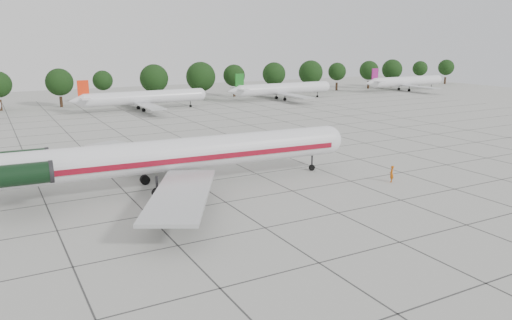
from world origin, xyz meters
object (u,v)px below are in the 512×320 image
(main_airliner, at_px, (156,156))
(ground_crew, at_px, (392,174))
(bg_airliner_c, at_px, (144,98))
(bg_airliner_e, at_px, (406,81))
(bg_airliner_d, at_px, (283,89))

(main_airliner, bearing_deg, ground_crew, -18.31)
(ground_crew, distance_m, bg_airliner_c, 72.54)
(main_airliner, bearing_deg, bg_airliner_e, 36.27)
(ground_crew, bearing_deg, main_airliner, -66.70)
(main_airliner, relative_size, bg_airliner_c, 1.62)
(ground_crew, bearing_deg, bg_airliner_c, -128.79)
(bg_airliner_c, bearing_deg, ground_crew, -83.96)
(bg_airliner_c, height_order, bg_airliner_d, same)
(main_airliner, xyz_separation_m, bg_airliner_c, (17.01, 62.22, -0.87))
(ground_crew, bearing_deg, bg_airliner_d, -157.78)
(main_airliner, relative_size, bg_airliner_e, 1.62)
(ground_crew, distance_m, bg_airliner_e, 109.64)
(bg_airliner_c, distance_m, bg_airliner_e, 86.47)
(bg_airliner_e, bearing_deg, main_airliner, -147.29)
(main_airliner, relative_size, bg_airliner_d, 1.62)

